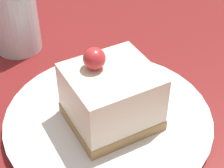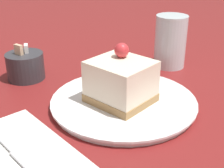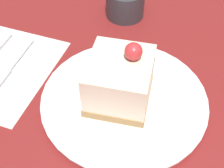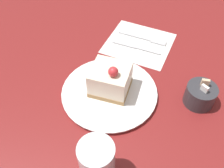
{
  "view_description": "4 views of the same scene",
  "coord_description": "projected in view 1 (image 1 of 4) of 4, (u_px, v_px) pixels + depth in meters",
  "views": [
    {
      "loc": [
        -0.31,
        0.07,
        0.36
      ],
      "look_at": [
        0.03,
        -0.04,
        0.06
      ],
      "focal_mm": 60.0,
      "sensor_mm": 36.0,
      "label": 1
    },
    {
      "loc": [
        -0.3,
        -0.43,
        0.28
      ],
      "look_at": [
        0.01,
        -0.02,
        0.05
      ],
      "focal_mm": 50.0,
      "sensor_mm": 36.0,
      "label": 2
    },
    {
      "loc": [
        0.14,
        -0.34,
        0.4
      ],
      "look_at": [
        0.01,
        -0.04,
        0.04
      ],
      "focal_mm": 50.0,
      "sensor_mm": 36.0,
      "label": 3
    },
    {
      "loc": [
        0.42,
        0.19,
        0.56
      ],
      "look_at": [
        0.03,
        -0.02,
        0.05
      ],
      "focal_mm": 40.0,
      "sensor_mm": 36.0,
      "label": 4
    }
  ],
  "objects": [
    {
      "name": "cake_slice",
      "position": [
        111.0,
        96.0,
        0.46
      ],
      "size": [
        0.12,
        0.12,
        0.1
      ],
      "rotation": [
        0.0,
        0.0,
        0.2
      ],
      "color": "#AD8451",
      "rests_on": "plate"
    },
    {
      "name": "ground_plane",
      "position": [
        89.0,
        142.0,
        0.47
      ],
      "size": [
        4.0,
        4.0,
        0.0
      ],
      "primitive_type": "plane",
      "color": "maroon"
    },
    {
      "name": "plate",
      "position": [
        108.0,
        119.0,
        0.49
      ],
      "size": [
        0.27,
        0.27,
        0.01
      ],
      "color": "white",
      "rests_on": "ground_plane"
    },
    {
      "name": "drinking_glass",
      "position": [
        14.0,
        15.0,
        0.6
      ],
      "size": [
        0.07,
        0.07,
        0.12
      ],
      "color": "silver",
      "rests_on": "ground_plane"
    }
  ]
}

